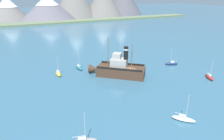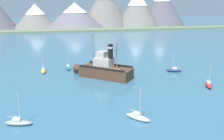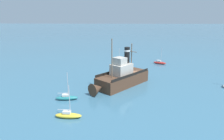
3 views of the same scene
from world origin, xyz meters
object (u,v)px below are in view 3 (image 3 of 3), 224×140
old_tugboat (121,77)px  sailboat_navy (120,63)px  sailboat_teal (67,97)px  sailboat_red (160,63)px  sailboat_yellow (68,115)px

old_tugboat → sailboat_navy: size_ratio=2.67×
sailboat_navy → sailboat_teal: bearing=160.7°
sailboat_red → sailboat_teal: 34.02m
sailboat_red → sailboat_teal: size_ratio=1.00×
sailboat_yellow → sailboat_red: 38.12m
old_tugboat → sailboat_navy: (17.99, 0.38, -1.40)m
sailboat_yellow → old_tugboat: bearing=-28.6°
sailboat_red → sailboat_teal: same height
sailboat_teal → old_tugboat: bearing=-51.2°
old_tugboat → sailboat_red: size_ratio=2.67×
old_tugboat → sailboat_teal: size_ratio=2.67×
sailboat_teal → sailboat_navy: (25.46, -8.91, 0.00)m
old_tugboat → sailboat_red: old_tugboat is taller
sailboat_navy → sailboat_yellow: bearing=167.4°
sailboat_yellow → sailboat_navy: (31.62, -7.06, 0.00)m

